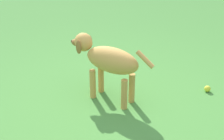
% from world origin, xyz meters
% --- Properties ---
extents(ground, '(14.00, 14.00, 0.00)m').
position_xyz_m(ground, '(0.00, 0.00, 0.00)').
color(ground, '#478438').
extents(dog, '(0.65, 0.75, 0.63)m').
position_xyz_m(dog, '(0.10, 0.23, 0.42)').
color(dog, '#C69347').
rests_on(dog, ground).
extents(tennis_ball_1, '(0.07, 0.07, 0.07)m').
position_xyz_m(tennis_ball_1, '(1.14, 0.07, 0.03)').
color(tennis_ball_1, yellow).
rests_on(tennis_ball_1, ground).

